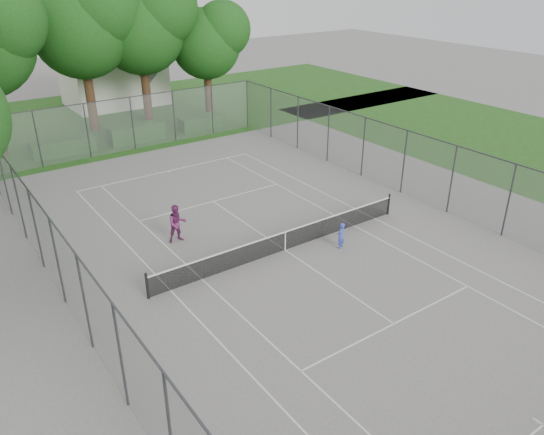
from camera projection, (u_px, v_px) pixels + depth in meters
ground at (285, 250)px, 23.21m from camera, size 120.00×120.00×0.00m
grass_far at (92, 119)px, 42.33m from camera, size 60.00×20.00×0.00m
court_markings at (285, 250)px, 23.21m from camera, size 11.03×23.83×0.01m
tennis_net at (285, 240)px, 22.99m from camera, size 12.87×0.10×1.10m
perimeter_fence at (286, 213)px, 22.42m from camera, size 18.08×34.08×3.52m
tree_far_midleft at (81, 20)px, 36.28m from camera, size 7.89×7.21×11.35m
tree_far_midright at (141, 20)px, 38.31m from camera, size 7.66×6.99×11.01m
tree_far_right at (207, 38)px, 40.68m from camera, size 6.17×5.63×8.87m
hedge_left at (63, 147)px, 34.51m from camera, size 3.99×1.20×1.00m
hedge_mid at (137, 133)px, 36.85m from camera, size 3.89×1.11×1.22m
hedge_right at (201, 122)px, 39.71m from camera, size 3.38×1.24×1.01m
house at (111, 58)px, 45.25m from camera, size 7.85×6.08×9.77m
girl_player at (341, 235)px, 23.18m from camera, size 0.51×0.43×1.19m
woman_player at (177, 223)px, 23.61m from camera, size 0.93×0.77×1.76m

